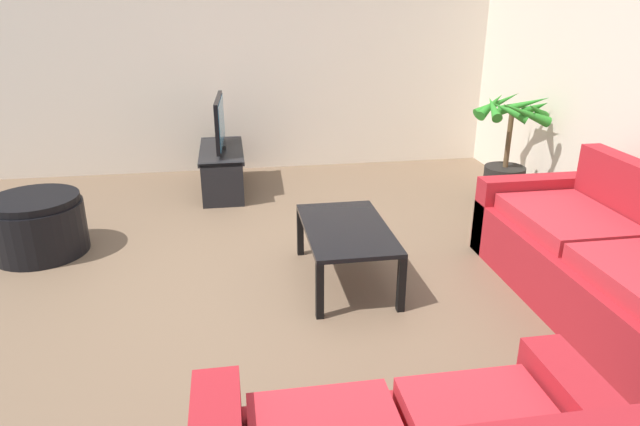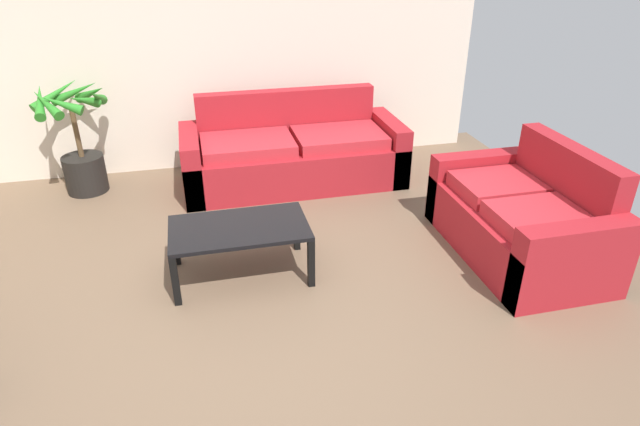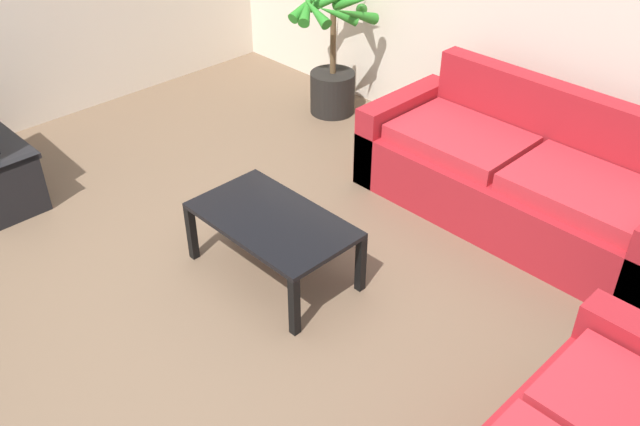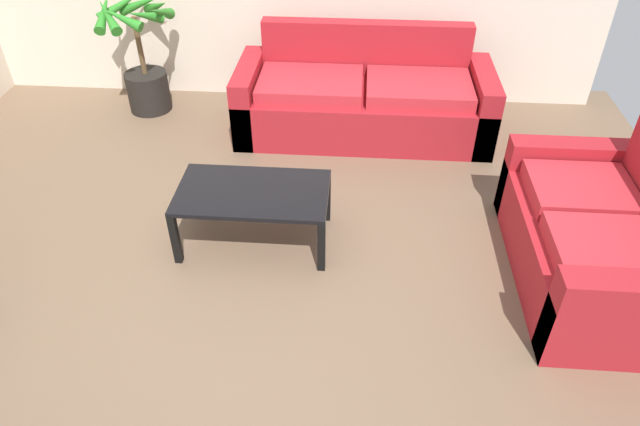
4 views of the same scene
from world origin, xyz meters
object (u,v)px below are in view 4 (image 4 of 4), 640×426
Objects in this scene: couch_main at (364,100)px; couch_loveseat at (599,242)px; coffee_table at (253,197)px; potted_palm at (143,62)px.

couch_main is 2.39m from couch_loveseat.
coffee_table is (-2.25, 0.21, 0.07)m from couch_loveseat.
coffee_table is at bearing -54.32° from potted_palm.
potted_palm reaches higher than couch_main.
couch_main is 1.46× the size of couch_loveseat.
potted_palm is (-3.62, 2.12, 0.18)m from couch_loveseat.
couch_main is 2.04× the size of potted_palm.
couch_main reaches higher than coffee_table.
couch_main and couch_loveseat have the same top height.
coffee_table is at bearing 174.67° from couch_loveseat.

